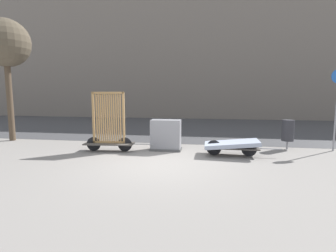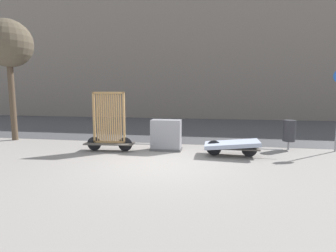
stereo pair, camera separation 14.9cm
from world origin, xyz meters
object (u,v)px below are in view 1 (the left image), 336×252
at_px(utility_cabinet, 166,136).
at_px(street_tree, 6,44).
at_px(bike_cart_with_mattress, 232,145).
at_px(bike_cart_with_bedframe, 109,130).
at_px(trash_bin, 288,131).

xyz_separation_m(utility_cabinet, street_tree, (-6.81, 0.84, 3.49)).
bearing_deg(bike_cart_with_mattress, bike_cart_with_bedframe, 179.87).
relative_size(bike_cart_with_mattress, trash_bin, 2.26).
bearing_deg(bike_cart_with_mattress, street_tree, 171.62).
bearing_deg(bike_cart_with_mattress, trash_bin, 32.38).
xyz_separation_m(bike_cart_with_mattress, utility_cabinet, (-2.24, 0.47, 0.14)).
height_order(bike_cart_with_bedframe, trash_bin, bike_cart_with_bedframe).
distance_m(bike_cart_with_mattress, street_tree, 9.84).
distance_m(bike_cart_with_mattress, utility_cabinet, 2.29).
xyz_separation_m(bike_cart_with_bedframe, bike_cart_with_mattress, (4.15, -0.00, -0.39)).
bearing_deg(trash_bin, bike_cart_with_bedframe, -168.08).
distance_m(trash_bin, street_tree, 11.59).
bearing_deg(trash_bin, street_tree, 180.00).
relative_size(utility_cabinet, street_tree, 0.22).
height_order(bike_cart_with_bedframe, utility_cabinet, bike_cart_with_bedframe).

